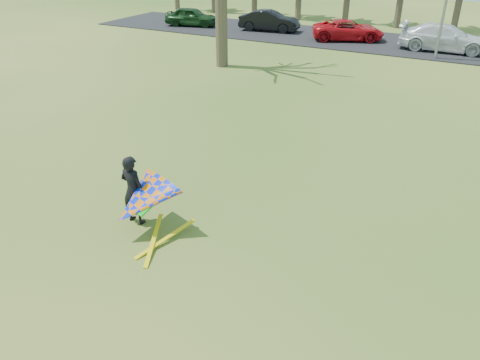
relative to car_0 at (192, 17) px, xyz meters
The scene contains 7 objects.
ground 28.95m from the car_0, 56.62° to the right, with size 100.00×100.00×0.00m, color #215713.
parking_strip 15.96m from the car_0, ahead, with size 46.00×7.00×0.06m, color black.
car_0 is the anchor object (origin of this frame).
car_1 6.14m from the car_0, ahead, with size 1.50×4.30×1.42m, color black.
car_2 12.02m from the car_0, ahead, with size 2.15×4.66×1.29m, color red.
car_3 18.05m from the car_0, ahead, with size 2.14×5.28×1.53m, color white.
kite_flyer 27.60m from the car_0, 59.34° to the right, with size 2.13×2.39×2.02m.
Camera 1 is at (4.73, -6.92, 6.49)m, focal length 35.00 mm.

